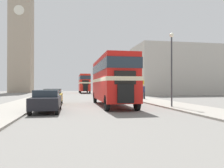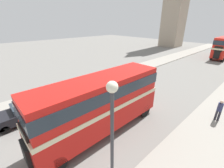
% 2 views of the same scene
% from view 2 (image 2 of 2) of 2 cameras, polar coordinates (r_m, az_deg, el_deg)
% --- Properties ---
extents(ground_plane, '(120.00, 120.00, 0.00)m').
position_cam_2_polar(ground_plane, '(11.58, -20.21, -19.44)').
color(ground_plane, slate).
extents(sidewalk_left, '(3.50, 120.00, 0.12)m').
position_cam_2_polar(sidewalk_left, '(17.09, -29.46, -6.29)').
color(sidewalk_left, gray).
rests_on(sidewalk_left, ground_plane).
extents(double_decker_bus, '(2.50, 9.89, 4.14)m').
position_cam_2_polar(double_decker_bus, '(10.33, -4.42, -6.47)').
color(double_decker_bus, red).
rests_on(double_decker_bus, ground_plane).
extents(car_parked_near, '(1.79, 4.32, 1.49)m').
position_cam_2_polar(car_parked_near, '(14.20, -29.70, -8.90)').
color(car_parked_near, black).
rests_on(car_parked_near, ground_plane).
extents(car_parked_mid, '(1.67, 4.44, 1.49)m').
position_cam_2_polar(car_parked_mid, '(16.05, -10.10, -2.42)').
color(car_parked_mid, gold).
rests_on(car_parked_mid, ground_plane).
extents(pedestrian_walking, '(0.37, 0.37, 1.81)m').
position_cam_2_polar(pedestrian_walking, '(14.59, 35.74, -7.82)').
color(pedestrian_walking, '#282833').
rests_on(pedestrian_walking, sidewalk_right).
extents(street_lamp, '(0.36, 0.36, 5.86)m').
position_cam_2_polar(street_lamp, '(5.28, 0.04, -19.73)').
color(street_lamp, '#38383D').
rests_on(street_lamp, sidewalk_right).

